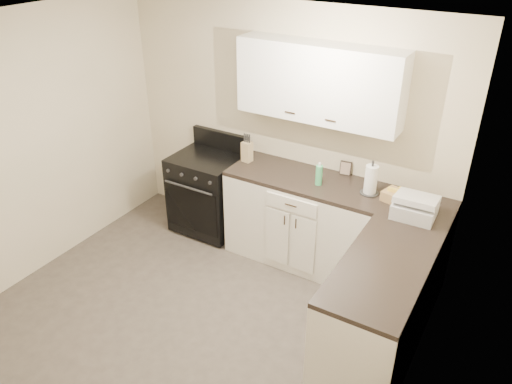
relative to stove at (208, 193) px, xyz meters
The scene contains 19 objects.
floor 1.72m from the stove, 63.07° to the right, with size 3.60×3.60×0.00m, color #473F38.
ceiling 2.63m from the stove, 63.07° to the right, with size 3.60×3.60×0.00m, color white.
wall_back 1.14m from the stove, 23.45° to the left, with size 3.60×3.60×0.00m, color beige.
wall_right 3.05m from the stove, 30.05° to the right, with size 3.60×3.60×0.00m, color beige.
wall_left 1.98m from the stove, 125.47° to the right, with size 3.60×3.60×0.00m, color beige.
base_cabinets_back 1.17m from the stove, ahead, with size 1.55×0.60×0.90m, color white.
base_cabinets_right 2.33m from the stove, 15.53° to the right, with size 0.60×1.90×0.90m, color white.
countertop_back 1.26m from the stove, ahead, with size 1.55×0.60×0.04m, color black.
countertop_right 2.38m from the stove, 15.53° to the right, with size 0.60×1.90×0.04m, color black.
upper_cabinets 1.82m from the stove, ahead, with size 1.55×0.30×0.70m, color white.
stove is the anchor object (origin of this frame).
knife_block 0.76m from the stove, ahead, with size 0.10×0.09×0.21m, color tan.
paper_towel 1.90m from the stove, ahead, with size 0.11×0.11×0.27m, color white.
soap_bottle 1.44m from the stove, ahead, with size 0.06×0.06×0.19m, color #46B76C.
picture_frame 1.59m from the stove, 11.02° to the left, with size 0.11×0.02×0.14m, color black.
wicker_basket 2.14m from the stove, ahead, with size 0.28×0.18×0.09m, color tan.
countertop_grill 2.31m from the stove, ahead, with size 0.34×0.32×0.13m, color silver.
oven_mitt_near 2.19m from the stove, 28.48° to the right, with size 0.02×0.14×0.24m, color black.
oven_mitt_far 2.19m from the stove, 28.43° to the right, with size 0.02×0.15×0.26m, color black.
Camera 1 is at (2.18, -2.41, 3.14)m, focal length 35.00 mm.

